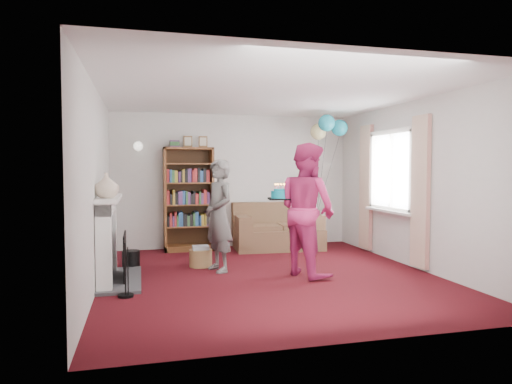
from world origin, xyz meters
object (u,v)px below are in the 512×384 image
object	(u,v)px
person_magenta	(307,209)
birthday_cake	(282,195)
person_striped	(219,216)
bookcase	(188,200)
sofa	(277,231)

from	to	relation	value
person_magenta	birthday_cake	bearing A→B (deg)	34.65
person_striped	person_magenta	world-z (taller)	person_magenta
bookcase	sofa	bearing A→B (deg)	-8.26
sofa	person_magenta	bearing A→B (deg)	-92.06
person_striped	birthday_cake	world-z (taller)	person_striped
person_striped	birthday_cake	xyz separation A→B (m)	(0.85, -0.34, 0.31)
bookcase	person_striped	xyz separation A→B (m)	(0.25, -1.82, -0.11)
sofa	person_striped	world-z (taller)	person_striped
person_magenta	person_striped	bearing A→B (deg)	43.80
sofa	birthday_cake	xyz separation A→B (m)	(-0.52, -1.93, 0.80)
person_magenta	birthday_cake	distance (m)	0.42
bookcase	person_magenta	distance (m)	2.75
bookcase	birthday_cake	xyz separation A→B (m)	(1.10, -2.16, 0.20)
sofa	birthday_cake	bearing A→B (deg)	-101.36
person_striped	birthday_cake	distance (m)	0.96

